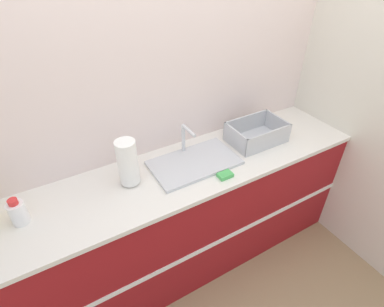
% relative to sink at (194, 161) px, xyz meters
% --- Properties ---
extents(ground_plane, '(12.00, 12.00, 0.00)m').
position_rel_sink_xyz_m(ground_plane, '(-0.07, -0.29, -0.95)').
color(ground_plane, '#937A56').
extents(wall_back, '(4.84, 0.06, 2.60)m').
position_rel_sink_xyz_m(wall_back, '(-0.07, 0.29, 0.35)').
color(wall_back, silver).
rests_on(wall_back, ground_plane).
extents(wall_right, '(0.06, 2.56, 2.60)m').
position_rel_sink_xyz_m(wall_right, '(1.18, -0.02, 0.35)').
color(wall_right, beige).
rests_on(wall_right, ground_plane).
extents(counter_cabinet, '(2.46, 0.58, 0.93)m').
position_rel_sink_xyz_m(counter_cabinet, '(-0.07, -0.02, -0.48)').
color(counter_cabinet, maroon).
rests_on(counter_cabinet, ground_plane).
extents(sink, '(0.56, 0.33, 0.22)m').
position_rel_sink_xyz_m(sink, '(0.00, 0.00, 0.00)').
color(sink, silver).
rests_on(sink, counter_cabinet).
extents(paper_towel_roll, '(0.12, 0.12, 0.29)m').
position_rel_sink_xyz_m(paper_towel_roll, '(-0.42, 0.03, 0.13)').
color(paper_towel_roll, '#4C4C51').
rests_on(paper_towel_roll, counter_cabinet).
extents(dish_rack, '(0.39, 0.26, 0.14)m').
position_rel_sink_xyz_m(dish_rack, '(0.52, 0.01, 0.03)').
color(dish_rack, '#B7BABF').
rests_on(dish_rack, counter_cabinet).
extents(bottle_white_spray, '(0.08, 0.08, 0.16)m').
position_rel_sink_xyz_m(bottle_white_spray, '(-1.01, 0.02, 0.05)').
color(bottle_white_spray, white).
rests_on(bottle_white_spray, counter_cabinet).
extents(sponge, '(0.09, 0.06, 0.02)m').
position_rel_sink_xyz_m(sponge, '(0.10, -0.21, -0.00)').
color(sponge, '#4CB259').
rests_on(sponge, counter_cabinet).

